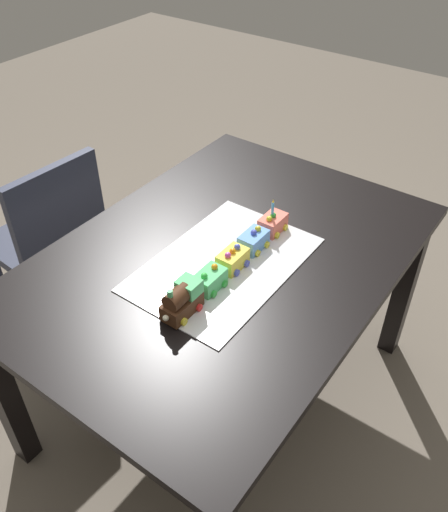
{
  "coord_description": "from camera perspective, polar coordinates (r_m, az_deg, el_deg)",
  "views": [
    {
      "loc": [
        -1.09,
        -0.79,
        1.84
      ],
      "look_at": [
        -0.04,
        -0.03,
        0.77
      ],
      "focal_mm": 37.68,
      "sensor_mm": 36.0,
      "label": 1
    }
  ],
  "objects": [
    {
      "name": "cake_car_flatbed_lemon",
      "position": [
        1.67,
        0.91,
        -0.34
      ],
      "size": [
        0.1,
        0.08,
        0.07
      ],
      "color": "#F4E04C",
      "rests_on": "cake_board"
    },
    {
      "name": "dining_table",
      "position": [
        1.81,
        0.08,
        -2.5
      ],
      "size": [
        1.4,
        1.0,
        0.74
      ],
      "color": "black",
      "rests_on": "ground"
    },
    {
      "name": "cake_car_caboose_coral",
      "position": [
        1.83,
        5.18,
        3.46
      ],
      "size": [
        0.1,
        0.08,
        0.07
      ],
      "color": "#F27260",
      "rests_on": "cake_board"
    },
    {
      "name": "cake_locomotive",
      "position": [
        1.51,
        -4.5,
        -4.66
      ],
      "size": [
        0.14,
        0.08,
        0.12
      ],
      "color": "#472816",
      "rests_on": "cake_board"
    },
    {
      "name": "chair",
      "position": [
        2.35,
        -17.92,
        1.56
      ],
      "size": [
        0.42,
        0.42,
        0.86
      ],
      "rotation": [
        0.0,
        0.0,
        3.08
      ],
      "color": "#2D3347",
      "rests_on": "ground"
    },
    {
      "name": "cake_car_gondola_sky_blue",
      "position": [
        1.75,
        3.15,
        1.65
      ],
      "size": [
        0.1,
        0.08,
        0.07
      ],
      "color": "#669EEA",
      "rests_on": "cake_board"
    },
    {
      "name": "ground_plane",
      "position": [
        2.28,
        0.06,
        -14.44
      ],
      "size": [
        8.0,
        8.0,
        0.0
      ],
      "primitive_type": "plane",
      "color": "#6B6054"
    },
    {
      "name": "birthday_candle",
      "position": [
        1.78,
        5.2,
        5.22
      ],
      "size": [
        0.01,
        0.01,
        0.06
      ],
      "color": "#4CA5E5",
      "rests_on": "cake_car_caboose_coral"
    },
    {
      "name": "cake_car_hopper_mint_green",
      "position": [
        1.6,
        -1.53,
        -2.54
      ],
      "size": [
        0.1,
        0.08,
        0.07
      ],
      "color": "#59CC7A",
      "rests_on": "cake_board"
    },
    {
      "name": "cake_board",
      "position": [
        1.7,
        0.0,
        -0.83
      ],
      "size": [
        0.6,
        0.4,
        0.0
      ],
      "primitive_type": "cube",
      "color": "silver",
      "rests_on": "dining_table"
    }
  ]
}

